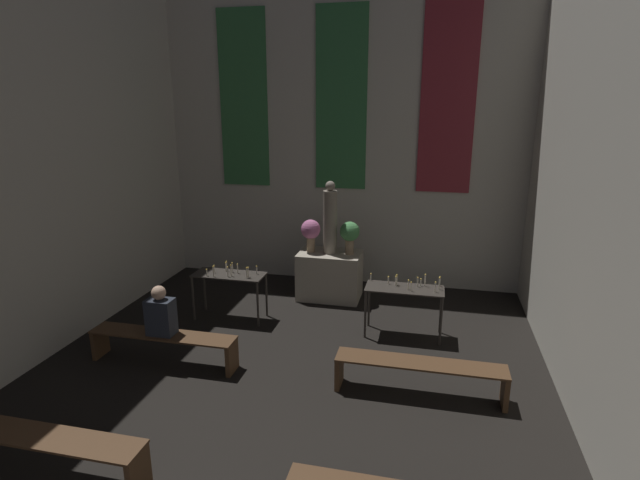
# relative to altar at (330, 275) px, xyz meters

# --- Properties ---
(wall_back) EXTENTS (7.04, 0.16, 5.86)m
(wall_back) POSITION_rel_altar_xyz_m (0.00, 1.02, 2.53)
(wall_back) COLOR beige
(wall_back) RESTS_ON ground_plane
(altar) EXTENTS (1.12, 0.73, 0.85)m
(altar) POSITION_rel_altar_xyz_m (0.00, 0.00, 0.00)
(altar) COLOR #ADA38E
(altar) RESTS_ON ground_plane
(statue) EXTENTS (0.25, 0.25, 1.30)m
(statue) POSITION_rel_altar_xyz_m (0.00, -0.00, 1.04)
(statue) COLOR gray
(statue) RESTS_ON altar
(flower_vase_left) EXTENTS (0.35, 0.35, 0.59)m
(flower_vase_left) POSITION_rel_altar_xyz_m (-0.36, 0.00, 0.81)
(flower_vase_left) COLOR #937A5B
(flower_vase_left) RESTS_ON altar
(flower_vase_right) EXTENTS (0.35, 0.35, 0.59)m
(flower_vase_right) POSITION_rel_altar_xyz_m (0.36, 0.00, 0.81)
(flower_vase_right) COLOR #937A5B
(flower_vase_right) RESTS_ON altar
(candle_rack_left) EXTENTS (1.17, 0.48, 0.97)m
(candle_rack_left) POSITION_rel_altar_xyz_m (-1.41, -1.27, 0.25)
(candle_rack_left) COLOR #332D28
(candle_rack_left) RESTS_ON ground_plane
(candle_rack_right) EXTENTS (1.17, 0.48, 0.97)m
(candle_rack_right) POSITION_rel_altar_xyz_m (1.42, -1.26, 0.25)
(candle_rack_right) COLOR #332D28
(candle_rack_right) RESTS_ON ground_plane
(pew_second_left) EXTENTS (2.05, 0.36, 0.45)m
(pew_second_left) POSITION_rel_altar_xyz_m (-1.72, -5.06, -0.10)
(pew_second_left) COLOR #4C331E
(pew_second_left) RESTS_ON ground_plane
(pew_back_left) EXTENTS (2.05, 0.36, 0.45)m
(pew_back_left) POSITION_rel_altar_xyz_m (-1.72, -2.87, -0.10)
(pew_back_left) COLOR #4C331E
(pew_back_left) RESTS_ON ground_plane
(pew_back_right) EXTENTS (2.05, 0.36, 0.45)m
(pew_back_right) POSITION_rel_altar_xyz_m (1.72, -2.87, -0.10)
(pew_back_right) COLOR #4C331E
(pew_back_right) RESTS_ON ground_plane
(person_seated) EXTENTS (0.36, 0.24, 0.69)m
(person_seated) POSITION_rel_altar_xyz_m (-1.72, -2.87, 0.32)
(person_seated) COLOR #282D38
(person_seated) RESTS_ON pew_back_left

